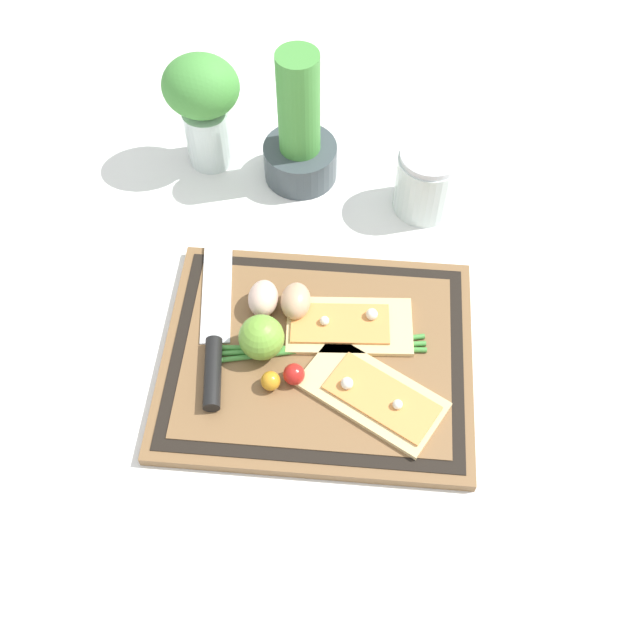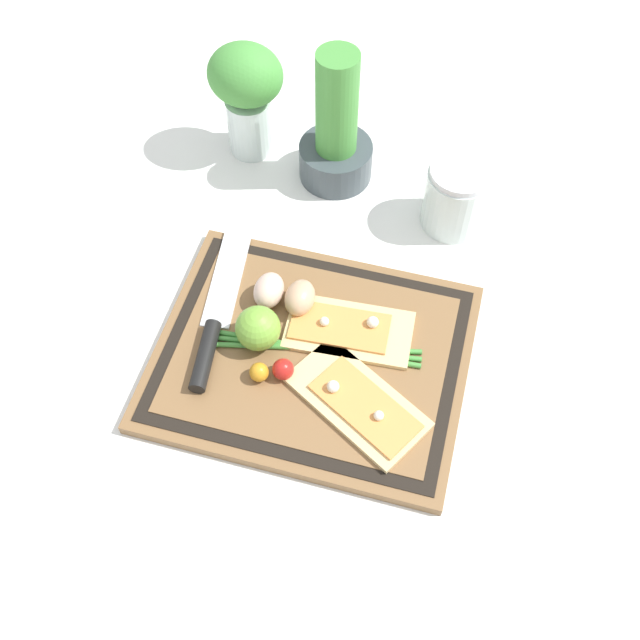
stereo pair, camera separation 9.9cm
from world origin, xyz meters
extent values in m
plane|color=white|center=(0.00, 0.00, 0.00)|extent=(6.00, 6.00, 0.00)
cube|color=brown|center=(0.00, 0.00, 0.01)|extent=(0.41, 0.33, 0.02)
cube|color=black|center=(0.00, 0.00, 0.02)|extent=(0.38, 0.30, 0.00)
cube|color=brown|center=(0.00, 0.00, 0.02)|extent=(0.35, 0.27, 0.00)
cube|color=#DBBC7F|center=(0.07, -0.06, 0.02)|extent=(0.20, 0.17, 0.01)
cube|color=#E08E47|center=(0.09, -0.06, 0.03)|extent=(0.15, 0.12, 0.00)
sphere|color=silver|center=(0.04, -0.05, 0.03)|extent=(0.02, 0.02, 0.02)
sphere|color=silver|center=(0.11, -0.07, 0.03)|extent=(0.01, 0.01, 0.01)
cube|color=#DBBC7F|center=(0.04, 0.04, 0.02)|extent=(0.17, 0.10, 0.01)
cube|color=#E08E47|center=(0.03, 0.04, 0.03)|extent=(0.13, 0.07, 0.00)
sphere|color=silver|center=(0.07, 0.06, 0.03)|extent=(0.02, 0.02, 0.02)
sphere|color=silver|center=(0.01, 0.04, 0.03)|extent=(0.01, 0.01, 0.01)
cube|color=silver|center=(-0.15, 0.09, 0.02)|extent=(0.06, 0.18, 0.00)
cylinder|color=black|center=(-0.13, -0.05, 0.03)|extent=(0.03, 0.10, 0.02)
ellipsoid|color=tan|center=(-0.03, 0.07, 0.04)|extent=(0.04, 0.05, 0.04)
ellipsoid|color=beige|center=(-0.08, 0.07, 0.04)|extent=(0.04, 0.05, 0.04)
sphere|color=#70A838|center=(-0.07, 0.00, 0.05)|extent=(0.06, 0.06, 0.06)
sphere|color=red|center=(-0.03, -0.04, 0.03)|extent=(0.03, 0.03, 0.03)
sphere|color=orange|center=(-0.05, -0.05, 0.03)|extent=(0.03, 0.03, 0.03)
cylinder|color=#47933D|center=(0.00, 0.01, 0.02)|extent=(0.29, 0.03, 0.01)
cylinder|color=#47933D|center=(0.00, 0.01, 0.02)|extent=(0.28, 0.05, 0.01)
cylinder|color=#47933D|center=(0.00, 0.01, 0.02)|extent=(0.28, 0.07, 0.01)
cylinder|color=#3D474C|center=(-0.06, 0.34, 0.03)|extent=(0.11, 0.11, 0.06)
cylinder|color=#47933D|center=(-0.06, 0.34, 0.13)|extent=(0.06, 0.06, 0.19)
cylinder|color=silver|center=(0.14, 0.29, 0.05)|extent=(0.09, 0.09, 0.10)
cylinder|color=#B73323|center=(0.14, 0.29, 0.02)|extent=(0.08, 0.08, 0.03)
cylinder|color=silver|center=(0.14, 0.29, 0.10)|extent=(0.09, 0.09, 0.01)
cylinder|color=silver|center=(-0.20, 0.36, 0.05)|extent=(0.07, 0.07, 0.10)
ellipsoid|color=#47933D|center=(-0.20, 0.36, 0.14)|extent=(0.11, 0.10, 0.09)
camera|label=1|loc=(0.05, -0.50, 0.86)|focal=42.00mm
camera|label=2|loc=(0.14, -0.49, 0.86)|focal=42.00mm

